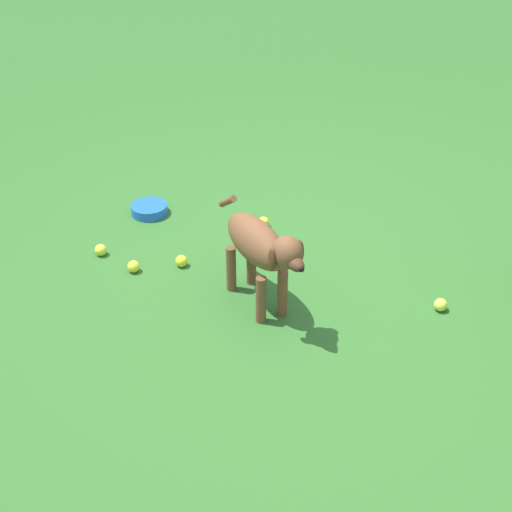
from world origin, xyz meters
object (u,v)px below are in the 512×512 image
(tennis_ball_3, at_px, (182,261))
(water_bowl, at_px, (149,209))
(tennis_ball_1, at_px, (264,222))
(dog, at_px, (261,247))
(tennis_ball_0, at_px, (101,250))
(tennis_ball_2, at_px, (441,305))
(tennis_ball_4, at_px, (134,267))

(tennis_ball_3, relative_size, water_bowl, 0.30)
(tennis_ball_3, bearing_deg, tennis_ball_1, 66.54)
(tennis_ball_1, height_order, water_bowl, tennis_ball_1)
(dog, bearing_deg, tennis_ball_0, -147.26)
(tennis_ball_2, height_order, tennis_ball_4, same)
(tennis_ball_3, height_order, tennis_ball_4, same)
(water_bowl, bearing_deg, dog, -30.45)
(tennis_ball_4, bearing_deg, tennis_ball_0, 165.08)
(dog, xyz_separation_m, water_bowl, (-0.99, 0.58, -0.32))
(tennis_ball_3, bearing_deg, tennis_ball_0, -169.86)
(tennis_ball_3, relative_size, tennis_ball_4, 1.00)
(tennis_ball_0, relative_size, tennis_ball_4, 1.00)
(tennis_ball_0, relative_size, tennis_ball_2, 1.00)
(tennis_ball_4, bearing_deg, tennis_ball_1, 57.49)
(tennis_ball_1, distance_m, water_bowl, 0.71)
(tennis_ball_3, distance_m, water_bowl, 0.62)
(water_bowl, bearing_deg, tennis_ball_4, -66.93)
(tennis_ball_3, xyz_separation_m, tennis_ball_4, (-0.21, -0.15, 0.00))
(dog, relative_size, tennis_ball_2, 9.86)
(tennis_ball_2, relative_size, water_bowl, 0.30)
(tennis_ball_1, relative_size, tennis_ball_3, 1.00)
(tennis_ball_3, bearing_deg, dog, -16.19)
(tennis_ball_0, height_order, water_bowl, tennis_ball_0)
(tennis_ball_3, bearing_deg, tennis_ball_2, 7.14)
(dog, distance_m, tennis_ball_2, 0.95)
(tennis_ball_1, height_order, tennis_ball_2, same)
(dog, distance_m, tennis_ball_0, 1.05)
(tennis_ball_2, height_order, tennis_ball_3, same)
(tennis_ball_0, bearing_deg, tennis_ball_4, -14.92)
(tennis_ball_0, height_order, tennis_ball_4, same)
(dog, height_order, tennis_ball_3, dog)
(tennis_ball_1, height_order, tennis_ball_3, same)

